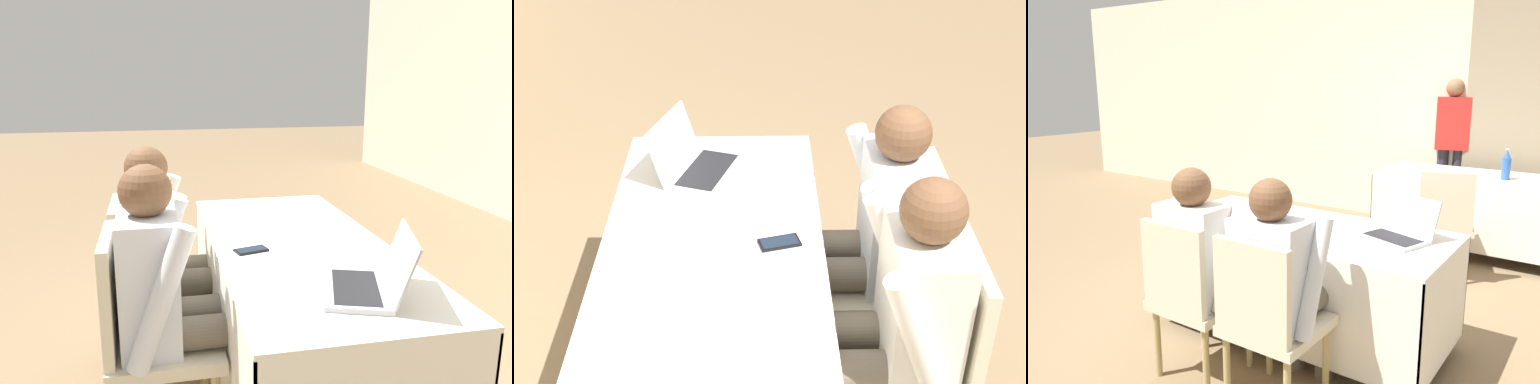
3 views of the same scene
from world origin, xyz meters
TOP-DOWN VIEW (x-y plane):
  - ground_plane at (0.00, 0.00)m, footprint 24.00×24.00m
  - conference_table_near at (0.00, 0.00)m, footprint 1.76×0.78m
  - laptop at (0.56, 0.08)m, footprint 0.42×0.39m
  - cell_phone at (0.06, -0.24)m, footprint 0.11×0.16m
  - paper_beside_laptop at (-0.28, 0.18)m, footprint 0.26×0.33m
  - paper_centre_table at (0.64, -0.21)m, footprint 0.22×0.30m
  - chair_near_left at (-0.24, -0.70)m, footprint 0.44×0.44m
  - chair_near_right at (0.24, -0.70)m, footprint 0.44×0.44m
  - person_checkered_shirt at (-0.24, -0.59)m, footprint 0.50×0.52m
  - person_white_shirt at (0.24, -0.59)m, footprint 0.50×0.52m

SIDE VIEW (x-z plane):
  - ground_plane at x=0.00m, z-range 0.00..0.00m
  - chair_near_left at x=-0.24m, z-range 0.04..0.94m
  - chair_near_right at x=0.24m, z-range 0.04..0.94m
  - conference_table_near at x=0.00m, z-range 0.19..0.91m
  - person_checkered_shirt at x=-0.24m, z-range 0.07..1.23m
  - person_white_shirt at x=0.24m, z-range 0.07..1.23m
  - paper_beside_laptop at x=-0.28m, z-range 0.72..0.72m
  - paper_centre_table at x=0.64m, z-range 0.72..0.72m
  - cell_phone at x=0.06m, z-range 0.72..0.73m
  - laptop at x=0.56m, z-range 0.65..0.88m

